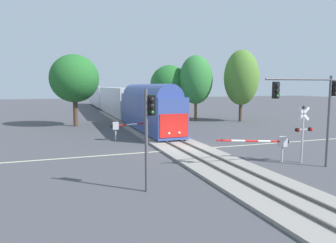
{
  "coord_description": "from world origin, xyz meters",
  "views": [
    {
      "loc": [
        -9.82,
        -23.71,
        5.32
      ],
      "look_at": [
        -0.33,
        3.4,
        2.0
      ],
      "focal_mm": 33.47,
      "sensor_mm": 36.0,
      "label": 1
    }
  ],
  "objects_px": {
    "oak_far_right": "(196,80)",
    "crossing_gate_near": "(275,142)",
    "traffic_signal_near_right": "(313,98)",
    "elm_centre_background": "(169,85)",
    "traffic_signal_near_left": "(149,124)",
    "crossing_signal_mast": "(303,128)",
    "commuter_train": "(116,100)",
    "maple_right_background": "(241,78)",
    "oak_behind_train": "(74,79)",
    "crossing_gate_far": "(123,126)"
  },
  "relations": [
    {
      "from": "oak_far_right",
      "to": "crossing_gate_near",
      "type": "bearing_deg",
      "value": -102.22
    },
    {
      "from": "traffic_signal_near_right",
      "to": "elm_centre_background",
      "type": "distance_m",
      "value": 30.86
    },
    {
      "from": "traffic_signal_near_right",
      "to": "oak_far_right",
      "type": "distance_m",
      "value": 27.96
    },
    {
      "from": "traffic_signal_near_right",
      "to": "traffic_signal_near_left",
      "type": "relative_size",
      "value": 1.15
    },
    {
      "from": "crossing_gate_near",
      "to": "crossing_signal_mast",
      "type": "bearing_deg",
      "value": -20.15
    },
    {
      "from": "commuter_train",
      "to": "maple_right_background",
      "type": "height_order",
      "value": "maple_right_background"
    },
    {
      "from": "commuter_train",
      "to": "oak_far_right",
      "type": "bearing_deg",
      "value": -55.39
    },
    {
      "from": "crossing_gate_near",
      "to": "commuter_train",
      "type": "bearing_deg",
      "value": 95.96
    },
    {
      "from": "oak_far_right",
      "to": "oak_behind_train",
      "type": "xyz_separation_m",
      "value": [
        -17.43,
        -0.61,
        0.04
      ]
    },
    {
      "from": "crossing_gate_far",
      "to": "elm_centre_background",
      "type": "xyz_separation_m",
      "value": [
        10.67,
        16.44,
        4.02
      ]
    },
    {
      "from": "oak_far_right",
      "to": "crossing_gate_far",
      "type": "bearing_deg",
      "value": -136.1
    },
    {
      "from": "crossing_gate_near",
      "to": "crossing_signal_mast",
      "type": "distance_m",
      "value": 2.11
    },
    {
      "from": "traffic_signal_near_left",
      "to": "oak_behind_train",
      "type": "height_order",
      "value": "oak_behind_train"
    },
    {
      "from": "crossing_gate_near",
      "to": "maple_right_background",
      "type": "xyz_separation_m",
      "value": [
        11.53,
        22.62,
        5.02
      ]
    },
    {
      "from": "oak_behind_train",
      "to": "elm_centre_background",
      "type": "bearing_deg",
      "value": 15.03
    },
    {
      "from": "crossing_gate_far",
      "to": "oak_behind_train",
      "type": "relative_size",
      "value": 0.65
    },
    {
      "from": "oak_far_right",
      "to": "crossing_signal_mast",
      "type": "bearing_deg",
      "value": -98.21
    },
    {
      "from": "crossing_gate_near",
      "to": "oak_far_right",
      "type": "relative_size",
      "value": 0.58
    },
    {
      "from": "crossing_signal_mast",
      "to": "traffic_signal_near_right",
      "type": "relative_size",
      "value": 0.67
    },
    {
      "from": "maple_right_background",
      "to": "elm_centre_background",
      "type": "bearing_deg",
      "value": 145.77
    },
    {
      "from": "oak_behind_train",
      "to": "crossing_gate_far",
      "type": "bearing_deg",
      "value": -73.42
    },
    {
      "from": "crossing_signal_mast",
      "to": "crossing_gate_far",
      "type": "bearing_deg",
      "value": 127.42
    },
    {
      "from": "commuter_train",
      "to": "crossing_signal_mast",
      "type": "relative_size",
      "value": 16.38
    },
    {
      "from": "crossing_gate_near",
      "to": "crossing_signal_mast",
      "type": "xyz_separation_m",
      "value": [
        1.75,
        -0.64,
        1.0
      ]
    },
    {
      "from": "crossing_gate_near",
      "to": "oak_behind_train",
      "type": "bearing_deg",
      "value": 115.58
    },
    {
      "from": "crossing_gate_far",
      "to": "oak_far_right",
      "type": "distance_m",
      "value": 19.58
    },
    {
      "from": "crossing_gate_far",
      "to": "traffic_signal_near_left",
      "type": "height_order",
      "value": "traffic_signal_near_left"
    },
    {
      "from": "crossing_signal_mast",
      "to": "oak_behind_train",
      "type": "bearing_deg",
      "value": 118.15
    },
    {
      "from": "crossing_gate_far",
      "to": "crossing_gate_near",
      "type": "bearing_deg",
      "value": -56.45
    },
    {
      "from": "crossing_gate_near",
      "to": "oak_behind_train",
      "type": "relative_size",
      "value": 0.61
    },
    {
      "from": "oak_far_right",
      "to": "maple_right_background",
      "type": "relative_size",
      "value": 0.93
    },
    {
      "from": "maple_right_background",
      "to": "oak_behind_train",
      "type": "bearing_deg",
      "value": 174.46
    },
    {
      "from": "commuter_train",
      "to": "elm_centre_background",
      "type": "height_order",
      "value": "elm_centre_background"
    },
    {
      "from": "commuter_train",
      "to": "elm_centre_background",
      "type": "xyz_separation_m",
      "value": [
        6.62,
        -10.72,
        2.72
      ]
    },
    {
      "from": "traffic_signal_near_right",
      "to": "oak_behind_train",
      "type": "relative_size",
      "value": 0.64
    },
    {
      "from": "maple_right_background",
      "to": "crossing_signal_mast",
      "type": "bearing_deg",
      "value": -112.8
    },
    {
      "from": "crossing_gate_near",
      "to": "crossing_signal_mast",
      "type": "relative_size",
      "value": 1.42
    },
    {
      "from": "commuter_train",
      "to": "crossing_gate_far",
      "type": "xyz_separation_m",
      "value": [
        -4.05,
        -27.15,
        -1.31
      ]
    },
    {
      "from": "crossing_gate_far",
      "to": "traffic_signal_near_right",
      "type": "distance_m",
      "value": 17.37
    },
    {
      "from": "commuter_train",
      "to": "maple_right_background",
      "type": "relative_size",
      "value": 6.21
    },
    {
      "from": "crossing_gate_far",
      "to": "maple_right_background",
      "type": "relative_size",
      "value": 0.57
    },
    {
      "from": "traffic_signal_near_right",
      "to": "elm_centre_background",
      "type": "bearing_deg",
      "value": 87.34
    },
    {
      "from": "oak_far_right",
      "to": "commuter_train",
      "type": "bearing_deg",
      "value": 124.61
    },
    {
      "from": "crossing_signal_mast",
      "to": "maple_right_background",
      "type": "height_order",
      "value": "maple_right_background"
    },
    {
      "from": "commuter_train",
      "to": "crossing_gate_far",
      "type": "distance_m",
      "value": 27.48
    },
    {
      "from": "elm_centre_background",
      "to": "maple_right_background",
      "type": "bearing_deg",
      "value": -34.23
    },
    {
      "from": "oak_behind_train",
      "to": "crossing_gate_near",
      "type": "bearing_deg",
      "value": -64.42
    },
    {
      "from": "commuter_train",
      "to": "crossing_signal_mast",
      "type": "distance_m",
      "value": 40.54
    },
    {
      "from": "oak_behind_train",
      "to": "maple_right_background",
      "type": "height_order",
      "value": "maple_right_background"
    },
    {
      "from": "crossing_gate_near",
      "to": "crossing_gate_far",
      "type": "height_order",
      "value": "crossing_gate_near"
    }
  ]
}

